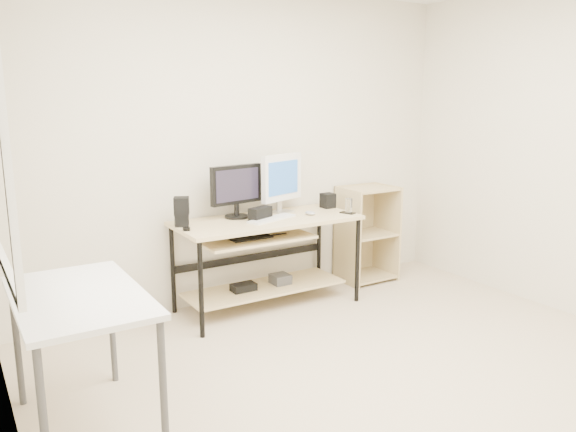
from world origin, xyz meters
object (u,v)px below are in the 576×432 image
(white_imac, at_px, (282,179))
(audio_controller, at_px, (180,216))
(black_monitor, at_px, (236,188))
(desk, at_px, (264,244))
(shelf_unit, at_px, (364,233))
(side_table, at_px, (79,309))

(white_imac, bearing_deg, audio_controller, 163.58)
(audio_controller, bearing_deg, white_imac, 15.62)
(black_monitor, relative_size, audio_controller, 3.03)
(audio_controller, bearing_deg, desk, 4.45)
(white_imac, relative_size, audio_controller, 3.20)
(shelf_unit, bearing_deg, white_imac, -178.91)
(side_table, height_order, white_imac, white_imac)
(desk, distance_m, white_imac, 0.58)
(shelf_unit, relative_size, audio_controller, 5.80)
(side_table, height_order, audio_controller, audio_controller)
(shelf_unit, xyz_separation_m, black_monitor, (-1.34, -0.01, 0.54))
(side_table, xyz_separation_m, shelf_unit, (2.83, 1.22, -0.22))
(desk, distance_m, audio_controller, 0.74)
(side_table, distance_m, shelf_unit, 3.09)
(side_table, xyz_separation_m, white_imac, (1.91, 1.20, 0.37))
(white_imac, height_order, audio_controller, white_imac)
(side_table, xyz_separation_m, audio_controller, (0.98, 1.16, 0.16))
(desk, relative_size, black_monitor, 3.19)
(shelf_unit, bearing_deg, side_table, -156.67)
(desk, xyz_separation_m, side_table, (-1.65, -1.06, 0.13))
(desk, bearing_deg, side_table, -147.35)
(shelf_unit, bearing_deg, desk, -172.23)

